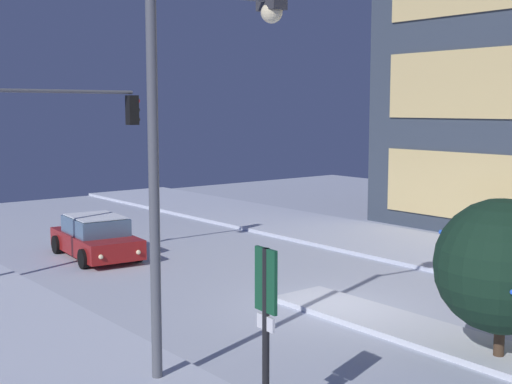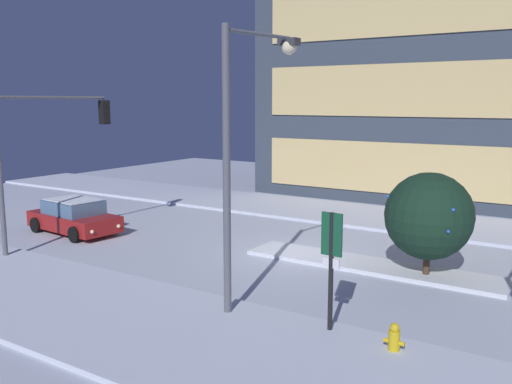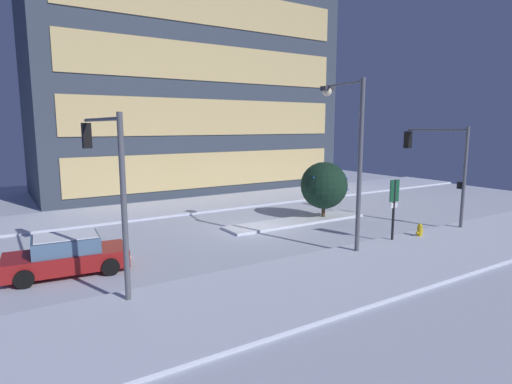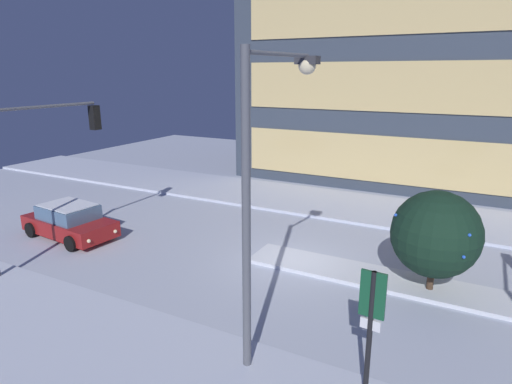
{
  "view_description": "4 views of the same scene",
  "coord_description": "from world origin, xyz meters",
  "views": [
    {
      "loc": [
        12.5,
        -12.7,
        5.28
      ],
      "look_at": [
        -1.6,
        -1.35,
        3.06
      ],
      "focal_mm": 48.48,
      "sensor_mm": 36.0,
      "label": 1
    },
    {
      "loc": [
        9.72,
        -17.69,
        5.66
      ],
      "look_at": [
        -0.74,
        -1.51,
        2.53
      ],
      "focal_mm": 39.33,
      "sensor_mm": 36.0,
      "label": 2
    },
    {
      "loc": [
        -12.06,
        -19.05,
        5.59
      ],
      "look_at": [
        -0.37,
        -0.73,
        2.18
      ],
      "focal_mm": 29.86,
      "sensor_mm": 36.0,
      "label": 3
    },
    {
      "loc": [
        5.81,
        -14.15,
        7.0
      ],
      "look_at": [
        -1.01,
        -1.16,
        2.95
      ],
      "focal_mm": 30.46,
      "sensor_mm": 36.0,
      "label": 4
    }
  ],
  "objects": [
    {
      "name": "decorated_tree_median",
      "position": [
        4.86,
        -0.06,
        2.04
      ],
      "size": [
        2.8,
        2.8,
        3.45
      ],
      "color": "#473323",
      "rests_on": "ground"
    },
    {
      "name": "median_strip",
      "position": [
        2.93,
        0.07,
        0.07
      ],
      "size": [
        9.0,
        1.8,
        0.14
      ],
      "primitive_type": "cube",
      "color": "silver",
      "rests_on": "ground"
    },
    {
      "name": "car_near",
      "position": [
        -9.75,
        -2.07,
        0.71
      ],
      "size": [
        4.58,
        2.47,
        1.49
      ],
      "rotation": [
        0.0,
        0.0,
        -0.1
      ],
      "color": "maroon",
      "rests_on": "ground"
    },
    {
      "name": "street_lamp_arched",
      "position": [
        1.5,
        -5.42,
        4.93
      ],
      "size": [
        0.72,
        2.88,
        7.54
      ],
      "rotation": [
        0.0,
        0.0,
        1.44
      ],
      "color": "#565960",
      "rests_on": "ground"
    },
    {
      "name": "parking_info_sign",
      "position": [
        4.18,
        -5.8,
        1.96
      ],
      "size": [
        0.55,
        0.12,
        3.05
      ],
      "rotation": [
        0.0,
        0.0,
        1.49
      ],
      "color": "black",
      "rests_on": "ground"
    },
    {
      "name": "ground",
      "position": [
        0.0,
        0.0,
        0.0
      ],
      "size": [
        52.0,
        52.0,
        0.0
      ],
      "primitive_type": "plane",
      "color": "silver"
    },
    {
      "name": "curb_strip_far",
      "position": [
        0.0,
        7.9,
        0.07
      ],
      "size": [
        52.0,
        5.2,
        0.14
      ],
      "primitive_type": "cube",
      "color": "silver",
      "rests_on": "ground"
    },
    {
      "name": "traffic_light_corner_near_left",
      "position": [
        -8.6,
        -3.95,
        4.24
      ],
      "size": [
        0.32,
        5.33,
        5.99
      ],
      "rotation": [
        0.0,
        0.0,
        1.57
      ],
      "color": "#565960",
      "rests_on": "ground"
    }
  ]
}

